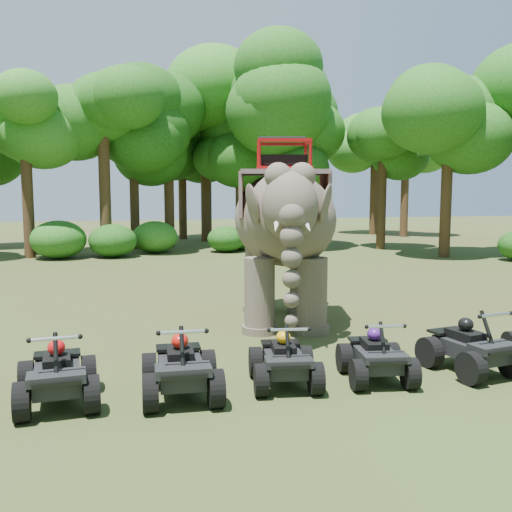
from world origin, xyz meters
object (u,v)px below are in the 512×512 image
at_px(atv_1, 181,359).
at_px(atv_2, 284,353).
at_px(atv_4, 471,340).
at_px(atv_0, 57,366).
at_px(elephant, 283,230).
at_px(atv_3, 376,349).

xyz_separation_m(atv_1, atv_2, (1.82, 0.15, -0.06)).
relative_size(atv_2, atv_4, 0.93).
distance_m(atv_0, atv_4, 7.34).
height_order(atv_0, atv_4, atv_0).
relative_size(atv_0, atv_4, 1.00).
distance_m(elephant, atv_2, 5.21).
xyz_separation_m(atv_1, atv_3, (3.49, 0.01, -0.07)).
xyz_separation_m(atv_0, atv_4, (7.34, -0.14, -0.00)).
bearing_deg(atv_4, elephant, 105.28).
height_order(atv_3, atv_4, atv_4).
height_order(atv_0, atv_3, atv_0).
relative_size(elephant, atv_4, 3.37).
height_order(elephant, atv_0, elephant).
distance_m(atv_2, atv_4, 3.58).
bearing_deg(atv_2, elephant, 82.25).
bearing_deg(atv_1, elephant, 59.04).
bearing_deg(atv_1, atv_0, 178.21).
height_order(atv_0, atv_1, atv_1).
relative_size(atv_0, atv_2, 1.08).
xyz_separation_m(atv_3, atv_4, (1.91, -0.01, 0.05)).
height_order(elephant, atv_3, elephant).
distance_m(elephant, atv_4, 5.61).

